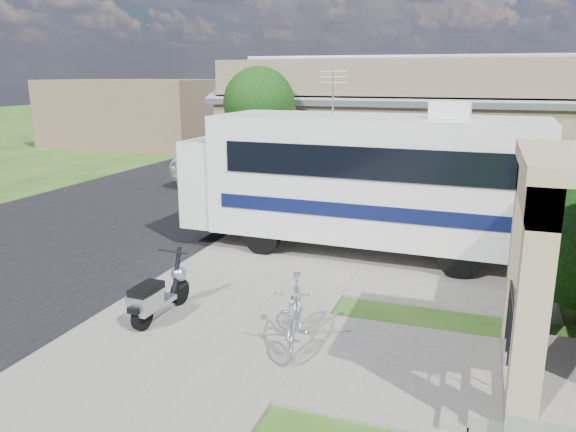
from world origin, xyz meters
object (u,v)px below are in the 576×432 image
(bicycle, at_px, (294,316))
(van, at_px, (297,137))
(motorhome, at_px, (362,177))
(garden_hose, at_px, (486,356))
(scooter, at_px, (157,295))
(pickup_truck, at_px, (241,159))

(bicycle, relative_size, van, 0.28)
(motorhome, bearing_deg, garden_hose, -56.45)
(scooter, relative_size, pickup_truck, 0.27)
(scooter, height_order, bicycle, scooter)
(motorhome, bearing_deg, bicycle, -87.18)
(motorhome, xyz_separation_m, scooter, (-2.51, -5.29, -1.38))
(scooter, distance_m, bicycle, 2.62)
(pickup_truck, height_order, van, van)
(bicycle, height_order, van, van)
(garden_hose, bearing_deg, scooter, -175.98)
(scooter, xyz_separation_m, garden_hose, (5.55, 0.39, -0.40))
(scooter, bearing_deg, pickup_truck, 109.87)
(pickup_truck, relative_size, garden_hose, 15.02)
(garden_hose, bearing_deg, van, 115.67)
(scooter, bearing_deg, bicycle, -1.07)
(motorhome, relative_size, pickup_truck, 1.34)
(bicycle, bearing_deg, pickup_truck, 104.45)
(pickup_truck, distance_m, van, 7.98)
(bicycle, relative_size, garden_hose, 4.30)
(scooter, bearing_deg, garden_hose, 6.05)
(garden_hose, bearing_deg, pickup_truck, 127.38)
(bicycle, bearing_deg, van, 95.56)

